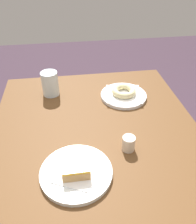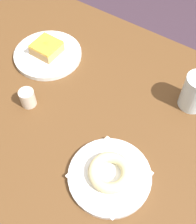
% 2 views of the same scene
% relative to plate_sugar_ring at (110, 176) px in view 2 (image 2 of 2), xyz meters
% --- Properties ---
extents(ground_plane, '(6.00, 6.00, 0.00)m').
position_rel_plate_sugar_ring_xyz_m(ground_plane, '(-0.33, 0.16, -0.71)').
color(ground_plane, '#3B2A36').
extents(table, '(1.16, 0.82, 0.70)m').
position_rel_plate_sugar_ring_xyz_m(table, '(-0.33, 0.16, -0.08)').
color(table, brown).
rests_on(table, ground_plane).
extents(plate_sugar_ring, '(0.21, 0.21, 0.02)m').
position_rel_plate_sugar_ring_xyz_m(plate_sugar_ring, '(0.00, 0.00, 0.00)').
color(plate_sugar_ring, white).
rests_on(plate_sugar_ring, table).
extents(napkin_sugar_ring, '(0.18, 0.18, 0.00)m').
position_rel_plate_sugar_ring_xyz_m(napkin_sugar_ring, '(0.00, 0.00, 0.01)').
color(napkin_sugar_ring, white).
rests_on(napkin_sugar_ring, plate_sugar_ring).
extents(donut_sugar_ring, '(0.11, 0.11, 0.03)m').
position_rel_plate_sugar_ring_xyz_m(donut_sugar_ring, '(0.00, 0.00, 0.02)').
color(donut_sugar_ring, beige).
rests_on(donut_sugar_ring, napkin_sugar_ring).
extents(plate_glazed_square, '(0.23, 0.23, 0.02)m').
position_rel_plate_sugar_ring_xyz_m(plate_glazed_square, '(-0.42, 0.25, 0.00)').
color(plate_glazed_square, white).
rests_on(plate_glazed_square, table).
extents(napkin_glazed_square, '(0.17, 0.17, 0.00)m').
position_rel_plate_sugar_ring_xyz_m(napkin_glazed_square, '(-0.42, 0.25, 0.01)').
color(napkin_glazed_square, white).
rests_on(napkin_glazed_square, plate_glazed_square).
extents(donut_glazed_square, '(0.08, 0.08, 0.04)m').
position_rel_plate_sugar_ring_xyz_m(donut_glazed_square, '(-0.42, 0.25, 0.03)').
color(donut_glazed_square, tan).
rests_on(donut_glazed_square, napkin_glazed_square).
extents(water_glass, '(0.08, 0.08, 0.11)m').
position_rel_plate_sugar_ring_xyz_m(water_glass, '(0.07, 0.34, 0.05)').
color(water_glass, silver).
rests_on(water_glass, table).
extents(sugar_jar, '(0.05, 0.05, 0.06)m').
position_rel_plate_sugar_ring_xyz_m(sugar_jar, '(-0.33, 0.06, 0.02)').
color(sugar_jar, beige).
rests_on(sugar_jar, table).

